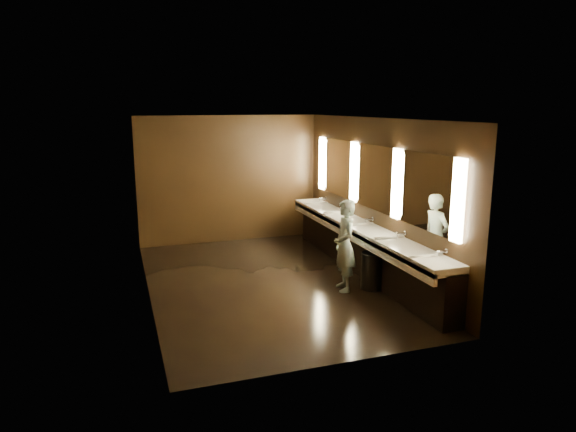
# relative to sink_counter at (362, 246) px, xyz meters

# --- Properties ---
(floor) EXTENTS (6.00, 6.00, 0.00)m
(floor) POSITION_rel_sink_counter_xyz_m (-1.79, 0.00, -0.50)
(floor) COLOR black
(floor) RESTS_ON ground
(ceiling) EXTENTS (4.00, 6.00, 0.02)m
(ceiling) POSITION_rel_sink_counter_xyz_m (-1.79, 0.00, 2.30)
(ceiling) COLOR #2D2D2B
(ceiling) RESTS_ON wall_back
(wall_back) EXTENTS (4.00, 0.02, 2.80)m
(wall_back) POSITION_rel_sink_counter_xyz_m (-1.79, 3.00, 0.90)
(wall_back) COLOR black
(wall_back) RESTS_ON floor
(wall_front) EXTENTS (4.00, 0.02, 2.80)m
(wall_front) POSITION_rel_sink_counter_xyz_m (-1.79, -3.00, 0.90)
(wall_front) COLOR black
(wall_front) RESTS_ON floor
(wall_left) EXTENTS (0.02, 6.00, 2.80)m
(wall_left) POSITION_rel_sink_counter_xyz_m (-3.79, 0.00, 0.90)
(wall_left) COLOR black
(wall_left) RESTS_ON floor
(wall_right) EXTENTS (0.02, 6.00, 2.80)m
(wall_right) POSITION_rel_sink_counter_xyz_m (0.21, 0.00, 0.90)
(wall_right) COLOR black
(wall_right) RESTS_ON floor
(sink_counter) EXTENTS (0.55, 5.40, 1.01)m
(sink_counter) POSITION_rel_sink_counter_xyz_m (0.00, 0.00, 0.00)
(sink_counter) COLOR black
(sink_counter) RESTS_ON floor
(mirror_band) EXTENTS (0.06, 5.03, 1.15)m
(mirror_band) POSITION_rel_sink_counter_xyz_m (0.19, -0.00, 1.25)
(mirror_band) COLOR #FFECB3
(mirror_band) RESTS_ON wall_right
(person) EXTENTS (0.44, 0.60, 1.52)m
(person) POSITION_rel_sink_counter_xyz_m (-0.70, -0.72, 0.27)
(person) COLOR #9BE0E8
(person) RESTS_ON floor
(trash_bin) EXTENTS (0.50, 0.50, 0.62)m
(trash_bin) POSITION_rel_sink_counter_xyz_m (-0.22, -0.82, -0.19)
(trash_bin) COLOR black
(trash_bin) RESTS_ON floor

